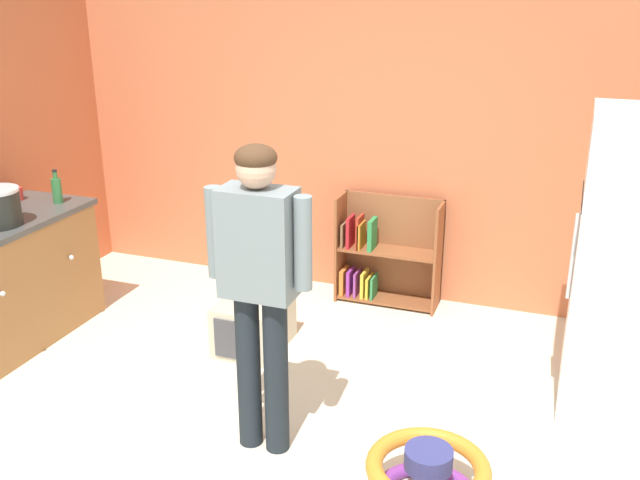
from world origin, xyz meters
name	(u,v)px	position (x,y,z in m)	size (l,w,h in m)	color
ground_plane	(263,453)	(0.00, 0.00, 0.00)	(12.00, 12.00, 0.00)	beige
back_wall	(384,128)	(0.00, 2.33, 1.35)	(5.20, 0.06, 2.70)	#CC6C45
refrigerator	(640,269)	(1.83, 1.16, 0.89)	(0.73, 0.68, 1.78)	white
bookshelf	(383,256)	(0.07, 2.15, 0.37)	(0.80, 0.28, 0.85)	brown
standing_person	(259,275)	(-0.02, 0.07, 1.02)	(0.57, 0.22, 1.69)	#1D242A
baby_walker	(427,478)	(0.92, -0.10, 0.16)	(0.60, 0.60, 0.32)	purple
pet_carrier	(254,323)	(-0.55, 1.08, 0.18)	(0.42, 0.55, 0.36)	beige
green_glass_bottle	(57,190)	(-2.07, 1.06, 1.00)	(0.07, 0.07, 0.25)	#33753D
red_cup	(17,194)	(-2.40, 1.01, 0.95)	(0.08, 0.08, 0.10)	red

